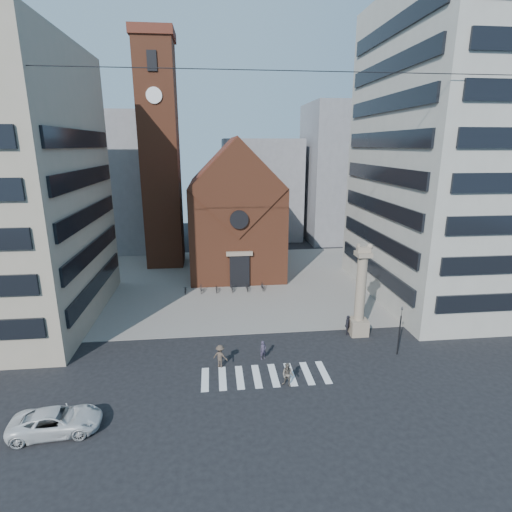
# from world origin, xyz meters

# --- Properties ---
(ground) EXTENTS (120.00, 120.00, 0.00)m
(ground) POSITION_xyz_m (0.00, 0.00, 0.00)
(ground) COLOR black
(ground) RESTS_ON ground
(piazza) EXTENTS (46.00, 30.00, 0.05)m
(piazza) POSITION_xyz_m (0.00, 19.00, 0.03)
(piazza) COLOR gray
(piazza) RESTS_ON ground
(zebra_crossing) EXTENTS (10.20, 3.20, 0.01)m
(zebra_crossing) POSITION_xyz_m (0.55, -3.00, 0.01)
(zebra_crossing) COLOR white
(zebra_crossing) RESTS_ON ground
(church) EXTENTS (12.00, 16.65, 18.00)m
(church) POSITION_xyz_m (0.00, 25.04, 7.98)
(church) COLOR brown
(church) RESTS_ON ground
(campanile) EXTENTS (5.50, 5.50, 31.20)m
(campanile) POSITION_xyz_m (-10.00, 28.00, 15.74)
(campanile) COLOR brown
(campanile) RESTS_ON ground
(building_right) EXTENTS (18.00, 22.00, 32.00)m
(building_right) POSITION_xyz_m (24.00, 12.00, 16.00)
(building_right) COLOR #AAA69A
(building_right) RESTS_ON ground
(bg_block_left) EXTENTS (16.00, 14.00, 22.00)m
(bg_block_left) POSITION_xyz_m (-20.00, 40.00, 11.00)
(bg_block_left) COLOR gray
(bg_block_left) RESTS_ON ground
(bg_block_mid) EXTENTS (14.00, 12.00, 18.00)m
(bg_block_mid) POSITION_xyz_m (6.00, 45.00, 9.00)
(bg_block_mid) COLOR gray
(bg_block_mid) RESTS_ON ground
(bg_block_right) EXTENTS (16.00, 14.00, 24.00)m
(bg_block_right) POSITION_xyz_m (22.00, 42.00, 12.00)
(bg_block_right) COLOR gray
(bg_block_right) RESTS_ON ground
(lion_column) EXTENTS (1.63, 1.60, 8.68)m
(lion_column) POSITION_xyz_m (10.01, 3.00, 3.46)
(lion_column) COLOR gray
(lion_column) RESTS_ON ground
(traffic_light) EXTENTS (0.13, 0.16, 4.30)m
(traffic_light) POSITION_xyz_m (12.00, -1.00, 2.29)
(traffic_light) COLOR black
(traffic_light) RESTS_ON ground
(white_car) EXTENTS (5.46, 2.88, 1.46)m
(white_car) POSITION_xyz_m (-12.92, -7.68, 0.73)
(white_car) COLOR silver
(white_car) RESTS_ON ground
(pedestrian_0) EXTENTS (0.69, 0.61, 1.59)m
(pedestrian_0) POSITION_xyz_m (0.70, -0.50, 0.80)
(pedestrian_0) COLOR #372F42
(pedestrian_0) RESTS_ON ground
(pedestrian_1) EXTENTS (1.10, 1.04, 1.80)m
(pedestrian_1) POSITION_xyz_m (1.99, -4.48, 0.90)
(pedestrian_1) COLOR #5F554C
(pedestrian_1) RESTS_ON ground
(pedestrian_2) EXTENTS (0.81, 1.20, 1.89)m
(pedestrian_2) POSITION_xyz_m (9.00, 3.00, 0.95)
(pedestrian_2) COLOR #27262E
(pedestrian_2) RESTS_ON ground
(pedestrian_3) EXTENTS (1.40, 1.16, 1.88)m
(pedestrian_3) POSITION_xyz_m (-2.80, -1.35, 0.94)
(pedestrian_3) COLOR #46392F
(pedestrian_3) RESTS_ON ground
(scooter_0) EXTENTS (0.61, 1.63, 0.85)m
(scooter_0) POSITION_xyz_m (-6.54, 15.42, 0.47)
(scooter_0) COLOR #232326
(scooter_0) RESTS_ON piazza
(scooter_1) EXTENTS (0.49, 1.58, 0.94)m
(scooter_1) POSITION_xyz_m (-4.71, 15.42, 0.52)
(scooter_1) COLOR #232326
(scooter_1) RESTS_ON piazza
(scooter_2) EXTENTS (0.61, 1.63, 0.85)m
(scooter_2) POSITION_xyz_m (-2.87, 15.42, 0.47)
(scooter_2) COLOR #232326
(scooter_2) RESTS_ON piazza
(scooter_3) EXTENTS (0.49, 1.58, 0.94)m
(scooter_3) POSITION_xyz_m (-1.03, 15.42, 0.52)
(scooter_3) COLOR #232326
(scooter_3) RESTS_ON piazza
(scooter_4) EXTENTS (0.61, 1.63, 0.85)m
(scooter_4) POSITION_xyz_m (0.80, 15.42, 0.47)
(scooter_4) COLOR #232326
(scooter_4) RESTS_ON piazza
(scooter_5) EXTENTS (0.49, 1.58, 0.94)m
(scooter_5) POSITION_xyz_m (2.64, 15.42, 0.52)
(scooter_5) COLOR #232326
(scooter_5) RESTS_ON piazza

